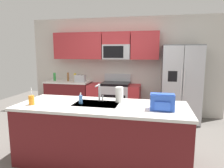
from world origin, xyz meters
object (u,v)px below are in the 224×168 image
at_px(pepper_mill, 68,77).
at_px(backpack, 162,102).
at_px(refrigerator, 181,84).
at_px(soap_dispenser, 81,99).
at_px(toaster, 80,78).
at_px(sink_faucet, 99,91).
at_px(drink_cup_orange, 31,100).
at_px(paper_towel_roll, 119,95).
at_px(bottle_green, 55,77).
at_px(bottle_yellow, 75,77).
at_px(range_oven, 114,99).

height_order(pepper_mill, backpack, pepper_mill).
xyz_separation_m(refrigerator, soap_dispenser, (-1.71, -2.20, 0.04)).
bearing_deg(soap_dispenser, pepper_mill, 118.53).
height_order(toaster, pepper_mill, pepper_mill).
distance_m(sink_faucet, drink_cup_orange, 1.03).
relative_size(paper_towel_roll, backpack, 0.75).
xyz_separation_m(bottle_green, paper_towel_roll, (2.20, -2.05, 0.01)).
xyz_separation_m(refrigerator, pepper_mill, (-2.94, 0.07, 0.09)).
bearing_deg(bottle_yellow, backpack, -46.58).
bearing_deg(soap_dispenser, range_oven, 88.44).
bearing_deg(pepper_mill, drink_cup_orange, -77.84).
distance_m(paper_towel_roll, backpack, 0.72).
bearing_deg(toaster, paper_towel_roll, -54.40).
relative_size(toaster, bottle_yellow, 1.30).
relative_size(toaster, backpack, 0.88).
xyz_separation_m(toaster, sink_faucet, (1.10, -2.02, 0.08)).
distance_m(pepper_mill, drink_cup_orange, 2.54).
relative_size(refrigerator, backpack, 5.78).
bearing_deg(refrigerator, toaster, 179.57).
height_order(range_oven, paper_towel_roll, paper_towel_roll).
distance_m(toaster, pepper_mill, 0.37).
height_order(sink_faucet, drink_cup_orange, sink_faucet).
height_order(refrigerator, soap_dispenser, refrigerator).
xyz_separation_m(sink_faucet, drink_cup_orange, (-0.93, -0.42, -0.10)).
height_order(drink_cup_orange, soap_dispenser, drink_cup_orange).
height_order(range_oven, bottle_green, bottle_green).
xyz_separation_m(refrigerator, drink_cup_orange, (-2.41, -2.41, 0.05)).
bearing_deg(sink_faucet, drink_cup_orange, -155.87).
distance_m(refrigerator, drink_cup_orange, 3.41).
height_order(bottle_yellow, sink_faucet, sink_faucet).
xyz_separation_m(sink_faucet, backpack, (0.97, -0.29, -0.05)).
bearing_deg(bottle_green, range_oven, -0.22).
height_order(drink_cup_orange, backpack, drink_cup_orange).
xyz_separation_m(pepper_mill, soap_dispenser, (1.23, -2.27, -0.05)).
bearing_deg(pepper_mill, paper_towel_roll, -48.68).
relative_size(range_oven, pepper_mill, 5.84).
xyz_separation_m(bottle_yellow, soap_dispenser, (1.03, -2.27, -0.04)).
relative_size(bottle_yellow, soap_dispenser, 1.27).
height_order(range_oven, pepper_mill, pepper_mill).
bearing_deg(sink_faucet, paper_towel_roll, 4.49).
distance_m(range_oven, refrigerator, 1.72).
distance_m(refrigerator, soap_dispenser, 2.79).
xyz_separation_m(refrigerator, bottle_yellow, (-2.74, 0.08, 0.08)).
xyz_separation_m(bottle_yellow, backpack, (2.24, -2.37, 0.01)).
distance_m(bottle_green, soap_dispenser, 2.81).
relative_size(refrigerator, toaster, 6.61).
bearing_deg(range_oven, bottle_green, 179.78).
xyz_separation_m(toaster, pepper_mill, (-0.37, 0.05, 0.03)).
bearing_deg(bottle_yellow, soap_dispenser, -65.64).
height_order(toaster, paper_towel_roll, paper_towel_roll).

